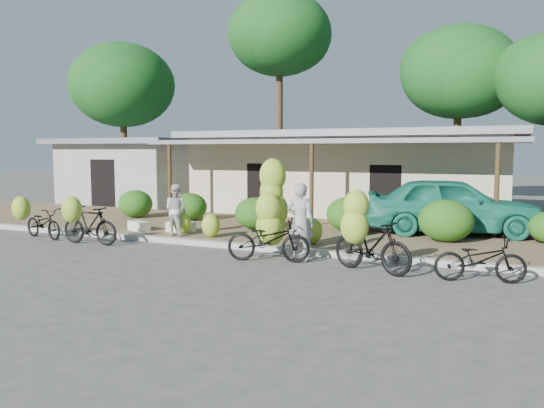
{
  "coord_description": "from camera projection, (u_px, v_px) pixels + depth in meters",
  "views": [
    {
      "loc": [
        6.01,
        -10.23,
        2.58
      ],
      "look_at": [
        0.31,
        2.29,
        1.2
      ],
      "focal_mm": 35.0,
      "sensor_mm": 36.0,
      "label": 1
    }
  ],
  "objects": [
    {
      "name": "ground",
      "position": [
        218.0,
        265.0,
        11.99
      ],
      "size": [
        100.0,
        100.0,
        0.0
      ],
      "primitive_type": "plane",
      "color": "#484643",
      "rests_on": "ground"
    },
    {
      "name": "sidewalk",
      "position": [
        299.0,
        232.0,
        16.52
      ],
      "size": [
        60.0,
        6.0,
        0.12
      ],
      "primitive_type": "cube",
      "color": "brown",
      "rests_on": "ground"
    },
    {
      "name": "curb",
      "position": [
        257.0,
        247.0,
        13.8
      ],
      "size": [
        60.0,
        0.25,
        0.15
      ],
      "primitive_type": "cube",
      "color": "#A8A399",
      "rests_on": "ground"
    },
    {
      "name": "shop_main",
      "position": [
        352.0,
        172.0,
        21.72
      ],
      "size": [
        13.0,
        8.5,
        3.35
      ],
      "color": "beige",
      "rests_on": "ground"
    },
    {
      "name": "shop_grey",
      "position": [
        138.0,
        170.0,
        26.32
      ],
      "size": [
        7.0,
        6.0,
        3.15
      ],
      "color": "#AEADA8",
      "rests_on": "ground"
    },
    {
      "name": "tree_back_left",
      "position": [
        121.0,
        84.0,
        28.89
      ],
      "size": [
        5.74,
        5.66,
        8.4
      ],
      "color": "#46341C",
      "rests_on": "ground"
    },
    {
      "name": "tree_far_center",
      "position": [
        277.0,
        33.0,
        28.05
      ],
      "size": [
        5.56,
        5.47,
        10.9
      ],
      "color": "#46341C",
      "rests_on": "ground"
    },
    {
      "name": "tree_center_right",
      "position": [
        455.0,
        71.0,
        25.04
      ],
      "size": [
        5.52,
        5.43,
        8.43
      ],
      "color": "#46341C",
      "rests_on": "ground"
    },
    {
      "name": "hedge_0",
      "position": [
        135.0,
        204.0,
        19.62
      ],
      "size": [
        1.3,
        1.17,
        1.02
      ],
      "primitive_type": "ellipsoid",
      "color": "#195513",
      "rests_on": "sidewalk"
    },
    {
      "name": "hedge_1",
      "position": [
        190.0,
        207.0,
        18.84
      ],
      "size": [
        1.25,
        1.12,
        0.97
      ],
      "primitive_type": "ellipsoid",
      "color": "#195513",
      "rests_on": "sidewalk"
    },
    {
      "name": "hedge_2",
      "position": [
        255.0,
        213.0,
        16.75
      ],
      "size": [
        1.28,
        1.15,
        1.0
      ],
      "primitive_type": "ellipsoid",
      "color": "#195513",
      "rests_on": "sidewalk"
    },
    {
      "name": "hedge_3",
      "position": [
        348.0,
        214.0,
        16.31
      ],
      "size": [
        1.35,
        1.21,
        1.05
      ],
      "primitive_type": "ellipsoid",
      "color": "#195513",
      "rests_on": "sidewalk"
    },
    {
      "name": "hedge_4",
      "position": [
        446.0,
        221.0,
        14.37
      ],
      "size": [
        1.47,
        1.33,
        1.15
      ],
      "primitive_type": "ellipsoid",
      "color": "#195513",
      "rests_on": "sidewalk"
    },
    {
      "name": "bike_far_left",
      "position": [
        40.0,
        221.0,
        15.55
      ],
      "size": [
        1.82,
        1.35,
        1.31
      ],
      "rotation": [
        0.0,
        0.0,
        1.35
      ],
      "color": "black",
      "rests_on": "ground"
    },
    {
      "name": "bike_left",
      "position": [
        87.0,
        223.0,
        14.52
      ],
      "size": [
        1.84,
        1.18,
        1.39
      ],
      "rotation": [
        0.0,
        0.0,
        1.61
      ],
      "color": "black",
      "rests_on": "ground"
    },
    {
      "name": "bike_center",
      "position": [
        270.0,
        222.0,
        12.57
      ],
      "size": [
        2.06,
        1.4,
        2.4
      ],
      "rotation": [
        0.0,
        0.0,
        1.81
      ],
      "color": "black",
      "rests_on": "ground"
    },
    {
      "name": "bike_right",
      "position": [
        368.0,
        239.0,
        11.14
      ],
      "size": [
        1.98,
        1.44,
        1.8
      ],
      "rotation": [
        0.0,
        0.0,
        1.23
      ],
      "color": "black",
      "rests_on": "ground"
    },
    {
      "name": "bike_far_right",
      "position": [
        480.0,
        259.0,
        10.41
      ],
      "size": [
        1.83,
        0.98,
        0.91
      ],
      "rotation": [
        0.0,
        0.0,
        1.8
      ],
      "color": "black",
      "rests_on": "ground"
    },
    {
      "name": "loose_banana_a",
      "position": [
        182.0,
        223.0,
        15.64
      ],
      "size": [
        0.53,
        0.45,
        0.66
      ],
      "primitive_type": "ellipsoid",
      "color": "#B0C431",
      "rests_on": "sidewalk"
    },
    {
      "name": "loose_banana_b",
      "position": [
        211.0,
        225.0,
        15.12
      ],
      "size": [
        0.54,
        0.46,
        0.68
      ],
      "primitive_type": "ellipsoid",
      "color": "#B0C431",
      "rests_on": "sidewalk"
    },
    {
      "name": "loose_banana_c",
      "position": [
        312.0,
        231.0,
        14.03
      ],
      "size": [
        0.57,
        0.48,
        0.71
      ],
      "primitive_type": "ellipsoid",
      "color": "#B0C431",
      "rests_on": "sidewalk"
    },
    {
      "name": "sack_near",
      "position": [
        181.0,
        227.0,
        16.23
      ],
      "size": [
        0.92,
        0.61,
        0.3
      ],
      "primitive_type": "cube",
      "rotation": [
        0.0,
        0.0,
        0.26
      ],
      "color": "white",
      "rests_on": "sidewalk"
    },
    {
      "name": "sack_far",
      "position": [
        139.0,
        226.0,
        16.46
      ],
      "size": [
        0.84,
        0.64,
        0.28
      ],
      "primitive_type": "cube",
      "rotation": [
        0.0,
        0.0,
        -0.4
      ],
      "color": "white",
      "rests_on": "sidewalk"
    },
    {
      "name": "vendor",
      "position": [
        300.0,
        222.0,
        12.45
      ],
      "size": [
        0.7,
        0.49,
        1.84
      ],
      "primitive_type": "imported",
      "rotation": [
        0.0,
        0.0,
        3.22
      ],
      "color": "gray",
      "rests_on": "ground"
    },
    {
      "name": "bystander",
      "position": [
        176.0,
        210.0,
        15.46
      ],
      "size": [
        0.79,
        0.64,
        1.5
      ],
      "primitive_type": "imported",
      "rotation": [
        0.0,
        0.0,
        3.04
      ],
      "color": "silver",
      "rests_on": "sidewalk"
    },
    {
      "name": "teal_van",
      "position": [
        452.0,
        205.0,
        15.7
      ],
      "size": [
        5.32,
        3.0,
        1.71
      ],
      "primitive_type": "imported",
      "rotation": [
        0.0,
        0.0,
        1.78
      ],
      "color": "#1B7B63",
      "rests_on": "sidewalk"
    }
  ]
}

